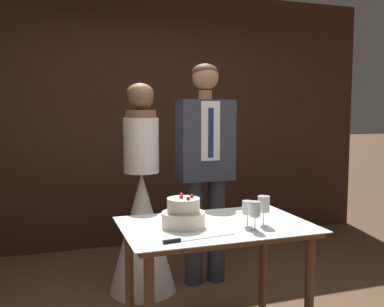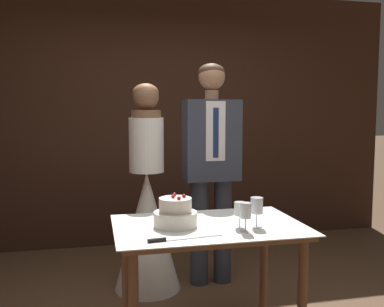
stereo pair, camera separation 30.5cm
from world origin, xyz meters
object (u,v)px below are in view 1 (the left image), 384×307
wine_glass_middle (264,205)px  cake_knife (186,239)px  wine_glass_near (248,208)px  wine_glass_far (255,211)px  groom (205,159)px  bride (142,216)px  tiered_cake (183,214)px  cake_table (216,240)px

wine_glass_middle → cake_knife: bearing=-164.6°
wine_glass_near → wine_glass_middle: (0.10, -0.01, 0.02)m
wine_glass_near → wine_glass_far: size_ratio=0.91×
wine_glass_middle → groom: 1.05m
wine_glass_middle → bride: size_ratio=0.11×
tiered_cake → groom: bearing=62.3°
wine_glass_far → groom: size_ratio=0.09×
cake_knife → wine_glass_far: bearing=1.1°
cake_table → tiered_cake: bearing=177.7°
cake_knife → groom: (0.55, 1.19, 0.29)m
wine_glass_near → tiered_cake: bearing=161.8°
wine_glass_middle → bride: bride is taller
cake_table → wine_glass_far: 0.34m
cake_table → wine_glass_near: bearing=-34.9°
tiered_cake → groom: (0.48, 0.91, 0.22)m
cake_table → wine_glass_middle: (0.27, -0.12, 0.23)m
wine_glass_far → groom: groom is taller
wine_glass_middle → bride: bearing=117.4°
wine_glass_near → wine_glass_far: (0.00, -0.09, 0.01)m
groom → bride: bearing=180.0°
wine_glass_near → wine_glass_middle: 0.11m
cake_knife → wine_glass_middle: bearing=8.3°
cake_knife → groom: groom is taller
tiered_cake → wine_glass_near: tiered_cake is taller
cake_table → bride: bearing=106.4°
tiered_cake → groom: 1.05m
tiered_cake → wine_glass_middle: tiered_cake is taller
cake_table → cake_knife: cake_knife is taller
cake_table → wine_glass_middle: 0.37m
cake_table → bride: (-0.27, 0.92, -0.04)m
cake_table → wine_glass_near: wine_glass_near is taller
tiered_cake → bride: bride is taller
wine_glass_middle → groom: groom is taller
cake_table → cake_knife: size_ratio=2.69×
cake_table → wine_glass_middle: size_ratio=6.39×
tiered_cake → wine_glass_near: 0.39m
wine_glass_middle → bride: (-0.54, 1.04, -0.27)m
tiered_cake → bride: 0.94m
wine_glass_far → bride: bride is taller
cake_knife → wine_glass_far: size_ratio=2.50×
cake_knife → wine_glass_far: wine_glass_far is taller
tiered_cake → cake_knife: tiered_cake is taller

